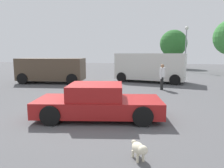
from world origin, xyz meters
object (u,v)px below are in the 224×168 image
Objects in this scene: suv_dark at (51,69)px; pedestrian at (162,75)px; light_post_near at (186,40)px; sedan_foreground at (98,102)px; dog at (139,149)px; van_white at (150,67)px.

suv_dark is 8.26m from pedestrian.
suv_dark is 17.12m from light_post_near.
pedestrian is at bearing 59.39° from sedan_foreground.
light_post_near is (11.00, 12.82, 2.78)m from suv_dark.
dog is at bearing -68.40° from sedan_foreground.
van_white reaches higher than suv_dark.
suv_dark is at bearing 117.21° from sedan_foreground.
light_post_near is at bearing 64.68° from sedan_foreground.
sedan_foreground is 0.88× the size of suv_dark.
suv_dark is at bearing 27.67° from van_white.
van_white is 3.49× the size of pedestrian.
pedestrian is 14.59m from light_post_near.
sedan_foreground is at bearing 120.89° from suv_dark.
van_white is at bearing 71.09° from sedan_foreground.
light_post_near is (2.83, 14.03, 2.87)m from pedestrian.
suv_dark is at bearing -130.63° from light_post_near.
sedan_foreground is at bearing -177.95° from dog.
light_post_near is (3.73, 10.53, 2.60)m from van_white.
dog is at bearing -98.26° from light_post_near.
sedan_foreground is 6.66m from pedestrian.
light_post_near reaches higher than van_white.
dog is (1.68, -2.58, -0.29)m from sedan_foreground.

